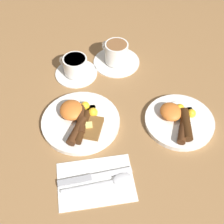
# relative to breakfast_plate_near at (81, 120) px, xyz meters

# --- Properties ---
(ground_plane) EXTENTS (3.00, 3.00, 0.00)m
(ground_plane) POSITION_rel_breakfast_plate_near_xyz_m (-0.00, -0.00, -0.02)
(ground_plane) COLOR olive
(breakfast_plate_near) EXTENTS (0.24, 0.24, 0.05)m
(breakfast_plate_near) POSITION_rel_breakfast_plate_near_xyz_m (0.00, 0.00, 0.00)
(breakfast_plate_near) COLOR silver
(breakfast_plate_near) RESTS_ON ground_plane
(breakfast_plate_far) EXTENTS (0.21, 0.21, 0.05)m
(breakfast_plate_far) POSITION_rel_breakfast_plate_near_xyz_m (0.07, 0.29, -0.00)
(breakfast_plate_far) COLOR silver
(breakfast_plate_far) RESTS_ON ground_plane
(teacup_near) EXTENTS (0.15, 0.15, 0.07)m
(teacup_near) POSITION_rel_breakfast_plate_near_xyz_m (-0.22, 0.03, 0.01)
(teacup_near) COLOR silver
(teacup_near) RESTS_ON ground_plane
(teacup_far) EXTENTS (0.17, 0.17, 0.08)m
(teacup_far) POSITION_rel_breakfast_plate_near_xyz_m (-0.24, 0.18, 0.02)
(teacup_far) COLOR silver
(teacup_far) RESTS_ON ground_plane
(napkin) EXTENTS (0.16, 0.21, 0.01)m
(napkin) POSITION_rel_breakfast_plate_near_xyz_m (0.20, 0.00, -0.01)
(napkin) COLOR white
(napkin) RESTS_ON ground_plane
(knife) EXTENTS (0.02, 0.20, 0.01)m
(knife) POSITION_rel_breakfast_plate_near_xyz_m (0.19, -0.01, -0.01)
(knife) COLOR silver
(knife) RESTS_ON napkin
(spoon) EXTENTS (0.04, 0.19, 0.01)m
(spoon) POSITION_rel_breakfast_plate_near_xyz_m (0.22, 0.05, -0.01)
(spoon) COLOR silver
(spoon) RESTS_ON napkin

